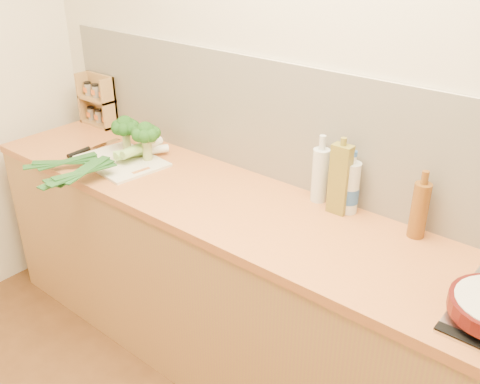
% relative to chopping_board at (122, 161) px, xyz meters
% --- Properties ---
extents(room_shell, '(3.50, 3.50, 3.50)m').
position_rel_chopping_board_xyz_m(room_shell, '(0.92, 0.33, 0.26)').
color(room_shell, beige).
rests_on(room_shell, ground).
extents(counter, '(3.20, 0.62, 0.90)m').
position_rel_chopping_board_xyz_m(counter, '(0.92, 0.04, -0.46)').
color(counter, '#A97146').
rests_on(counter, ground).
extents(chopping_board, '(0.45, 0.36, 0.01)m').
position_rel_chopping_board_xyz_m(chopping_board, '(0.00, 0.00, 0.00)').
color(chopping_board, silver).
rests_on(chopping_board, counter).
extents(broccoli_left, '(0.14, 0.14, 0.18)m').
position_rel_chopping_board_xyz_m(broccoli_left, '(-0.08, 0.10, 0.13)').
color(broccoli_left, '#9BA560').
rests_on(broccoli_left, chopping_board).
extents(broccoli_right, '(0.14, 0.14, 0.19)m').
position_rel_chopping_board_xyz_m(broccoli_right, '(0.09, 0.09, 0.14)').
color(broccoli_right, '#9BA560').
rests_on(broccoli_right, chopping_board).
extents(leek_front, '(0.38, 0.62, 0.04)m').
position_rel_chopping_board_xyz_m(leek_front, '(-0.03, -0.02, 0.03)').
color(leek_front, white).
rests_on(leek_front, chopping_board).
extents(leek_mid, '(0.12, 0.71, 0.04)m').
position_rel_chopping_board_xyz_m(leek_mid, '(0.03, -0.04, 0.05)').
color(leek_mid, white).
rests_on(leek_mid, chopping_board).
extents(leek_back, '(0.11, 0.66, 0.04)m').
position_rel_chopping_board_xyz_m(leek_back, '(0.07, -0.05, 0.07)').
color(leek_back, white).
rests_on(leek_back, chopping_board).
extents(chefs_knife, '(0.05, 0.33, 0.02)m').
position_rel_chopping_board_xyz_m(chefs_knife, '(-0.25, -0.04, 0.00)').
color(chefs_knife, silver).
rests_on(chefs_knife, counter).
extents(spice_rack, '(0.24, 0.10, 0.29)m').
position_rel_chopping_board_xyz_m(spice_rack, '(-0.53, 0.28, 0.12)').
color(spice_rack, '#AA8249').
rests_on(spice_rack, counter).
extents(oil_tin, '(0.08, 0.05, 0.32)m').
position_rel_chopping_board_xyz_m(oil_tin, '(1.07, 0.24, 0.14)').
color(oil_tin, olive).
rests_on(oil_tin, counter).
extents(glass_bottle, '(0.07, 0.07, 0.29)m').
position_rel_chopping_board_xyz_m(glass_bottle, '(0.96, 0.28, 0.11)').
color(glass_bottle, silver).
rests_on(glass_bottle, counter).
extents(amber_bottle, '(0.06, 0.06, 0.27)m').
position_rel_chopping_board_xyz_m(amber_bottle, '(1.39, 0.26, 0.11)').
color(amber_bottle, brown).
rests_on(amber_bottle, counter).
extents(water_bottle, '(0.08, 0.08, 0.25)m').
position_rel_chopping_board_xyz_m(water_bottle, '(1.10, 0.27, 0.10)').
color(water_bottle, silver).
rests_on(water_bottle, counter).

